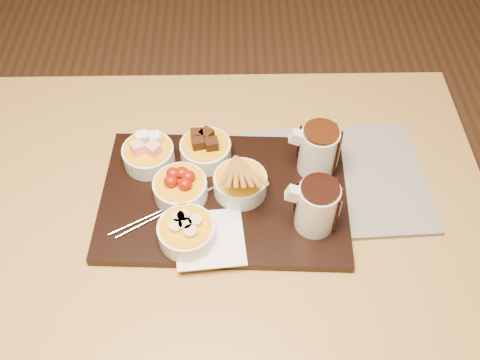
{
  "coord_description": "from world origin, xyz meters",
  "views": [
    {
      "loc": [
        0.11,
        -0.56,
        1.57
      ],
      "look_at": [
        0.12,
        0.04,
        0.81
      ],
      "focal_mm": 40.0,
      "sensor_mm": 36.0,
      "label": 1
    }
  ],
  "objects_px": {
    "serving_board": "(224,197)",
    "newspaper": "(336,180)",
    "pitcher_dark_chocolate": "(317,207)",
    "pitcher_milk_chocolate": "(318,151)",
    "bowl_strawberries": "(180,189)",
    "dining_table": "(179,246)"
  },
  "relations": [
    {
      "from": "bowl_strawberries",
      "to": "serving_board",
      "type": "bearing_deg",
      "value": 0.85
    },
    {
      "from": "pitcher_milk_chocolate",
      "to": "serving_board",
      "type": "bearing_deg",
      "value": -158.2
    },
    {
      "from": "serving_board",
      "to": "newspaper",
      "type": "height_order",
      "value": "serving_board"
    },
    {
      "from": "pitcher_milk_chocolate",
      "to": "newspaper",
      "type": "relative_size",
      "value": 0.29
    },
    {
      "from": "dining_table",
      "to": "serving_board",
      "type": "height_order",
      "value": "serving_board"
    },
    {
      "from": "pitcher_dark_chocolate",
      "to": "pitcher_milk_chocolate",
      "type": "height_order",
      "value": "same"
    },
    {
      "from": "pitcher_dark_chocolate",
      "to": "bowl_strawberries",
      "type": "bearing_deg",
      "value": 167.35
    },
    {
      "from": "pitcher_milk_chocolate",
      "to": "newspaper",
      "type": "xyz_separation_m",
      "value": [
        0.04,
        -0.02,
        -0.06
      ]
    },
    {
      "from": "bowl_strawberries",
      "to": "pitcher_dark_chocolate",
      "type": "bearing_deg",
      "value": -15.38
    },
    {
      "from": "bowl_strawberries",
      "to": "newspaper",
      "type": "bearing_deg",
      "value": 8.15
    },
    {
      "from": "dining_table",
      "to": "serving_board",
      "type": "bearing_deg",
      "value": 23.27
    },
    {
      "from": "bowl_strawberries",
      "to": "pitcher_milk_chocolate",
      "type": "bearing_deg",
      "value": 13.66
    },
    {
      "from": "serving_board",
      "to": "newspaper",
      "type": "distance_m",
      "value": 0.22
    },
    {
      "from": "pitcher_milk_chocolate",
      "to": "dining_table",
      "type": "bearing_deg",
      "value": -156.74
    },
    {
      "from": "bowl_strawberries",
      "to": "newspaper",
      "type": "distance_m",
      "value": 0.3
    },
    {
      "from": "dining_table",
      "to": "pitcher_milk_chocolate",
      "type": "distance_m",
      "value": 0.33
    },
    {
      "from": "serving_board",
      "to": "bowl_strawberries",
      "type": "bearing_deg",
      "value": -176.42
    },
    {
      "from": "newspaper",
      "to": "bowl_strawberries",
      "type": "bearing_deg",
      "value": -174.67
    },
    {
      "from": "serving_board",
      "to": "newspaper",
      "type": "xyz_separation_m",
      "value": [
        0.22,
        0.04,
        -0.0
      ]
    },
    {
      "from": "serving_board",
      "to": "newspaper",
      "type": "bearing_deg",
      "value": 13.52
    },
    {
      "from": "dining_table",
      "to": "newspaper",
      "type": "distance_m",
      "value": 0.34
    },
    {
      "from": "dining_table",
      "to": "pitcher_milk_chocolate",
      "type": "xyz_separation_m",
      "value": [
        0.27,
        0.1,
        0.17
      ]
    }
  ]
}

